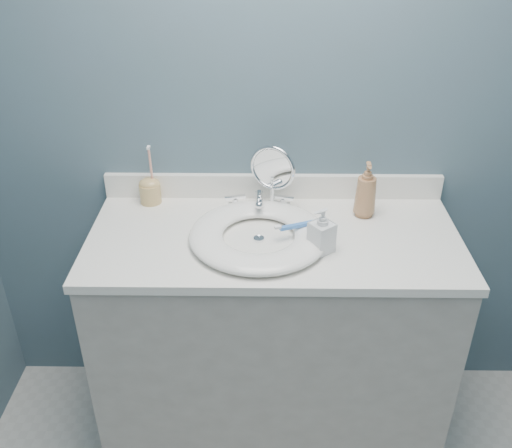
{
  "coord_description": "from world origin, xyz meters",
  "views": [
    {
      "loc": [
        -0.04,
        -0.61,
        1.87
      ],
      "look_at": [
        -0.06,
        0.94,
        0.94
      ],
      "focal_mm": 40.0,
      "sensor_mm": 36.0,
      "label": 1
    }
  ],
  "objects_px": {
    "soap_bottle_amber": "(366,190)",
    "toothbrush_holder": "(150,190)",
    "makeup_mirror": "(273,175)",
    "soap_bottle_clear": "(322,230)"
  },
  "relations": [
    {
      "from": "makeup_mirror",
      "to": "soap_bottle_clear",
      "type": "xyz_separation_m",
      "value": [
        0.15,
        -0.26,
        -0.06
      ]
    },
    {
      "from": "makeup_mirror",
      "to": "toothbrush_holder",
      "type": "distance_m",
      "value": 0.45
    },
    {
      "from": "makeup_mirror",
      "to": "soap_bottle_clear",
      "type": "bearing_deg",
      "value": -37.62
    },
    {
      "from": "makeup_mirror",
      "to": "toothbrush_holder",
      "type": "height_order",
      "value": "makeup_mirror"
    },
    {
      "from": "soap_bottle_amber",
      "to": "makeup_mirror",
      "type": "bearing_deg",
      "value": 175.58
    },
    {
      "from": "soap_bottle_amber",
      "to": "toothbrush_holder",
      "type": "relative_size",
      "value": 0.9
    },
    {
      "from": "makeup_mirror",
      "to": "soap_bottle_amber",
      "type": "distance_m",
      "value": 0.32
    },
    {
      "from": "makeup_mirror",
      "to": "soap_bottle_clear",
      "type": "relative_size",
      "value": 1.63
    },
    {
      "from": "makeup_mirror",
      "to": "soap_bottle_amber",
      "type": "xyz_separation_m",
      "value": [
        0.32,
        -0.04,
        -0.03
      ]
    },
    {
      "from": "makeup_mirror",
      "to": "soap_bottle_amber",
      "type": "relative_size",
      "value": 1.23
    }
  ]
}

